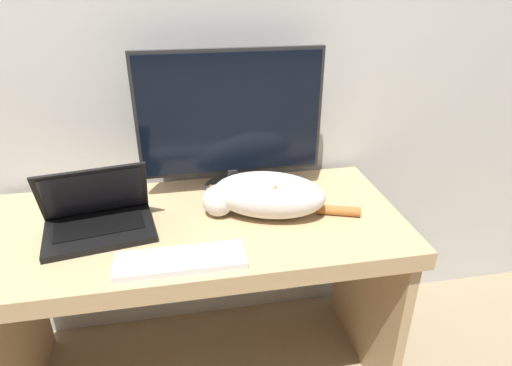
{
  "coord_description": "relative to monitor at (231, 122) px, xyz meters",
  "views": [
    {
      "loc": [
        -0.02,
        -0.9,
        1.44
      ],
      "look_at": [
        0.2,
        0.28,
        0.84
      ],
      "focal_mm": 30.0,
      "sensor_mm": 36.0,
      "label": 1
    }
  ],
  "objects": [
    {
      "name": "monitor",
      "position": [
        0.0,
        0.0,
        0.0
      ],
      "size": [
        0.64,
        0.21,
        0.51
      ],
      "color": "#282828",
      "rests_on": "desk"
    },
    {
      "name": "laptop",
      "position": [
        -0.45,
        -0.2,
        -0.22
      ],
      "size": [
        0.35,
        0.27,
        0.21
      ],
      "rotation": [
        0.0,
        0.0,
        0.17
      ],
      "color": "black",
      "rests_on": "desk"
    },
    {
      "name": "desk",
      "position": [
        -0.15,
        -0.19,
        -0.41
      ],
      "size": [
        1.36,
        0.62,
        0.71
      ],
      "color": "tan",
      "rests_on": "ground_plane"
    },
    {
      "name": "cat",
      "position": [
        0.08,
        -0.2,
        -0.19
      ],
      "size": [
        0.52,
        0.29,
        0.15
      ],
      "rotation": [
        0.0,
        0.0,
        -0.33
      ],
      "color": "silver",
      "rests_on": "desk"
    },
    {
      "name": "external_keyboard",
      "position": [
        -0.2,
        -0.41,
        -0.25
      ],
      "size": [
        0.36,
        0.12,
        0.02
      ],
      "rotation": [
        0.0,
        0.0,
        -0.0
      ],
      "color": "white",
      "rests_on": "desk"
    },
    {
      "name": "wall_back",
      "position": [
        -0.15,
        0.18,
        0.33
      ],
      "size": [
        6.4,
        0.06,
        2.6
      ],
      "color": "silver",
      "rests_on": "ground_plane"
    }
  ]
}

